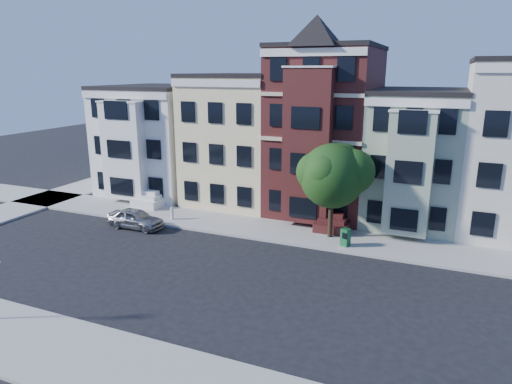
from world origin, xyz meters
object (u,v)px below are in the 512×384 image
at_px(parked_car, 136,219).
at_px(street_tree, 332,180).
at_px(fire_hydrant, 172,214).
at_px(newspaper_box, 345,237).

bearing_deg(parked_car, street_tree, -76.20).
xyz_separation_m(street_tree, fire_hydrant, (-11.33, -0.90, -3.38)).
relative_size(street_tree, fire_hydrant, 10.51).
bearing_deg(parked_car, newspaper_box, -82.07).
bearing_deg(newspaper_box, parked_car, -149.47).
xyz_separation_m(parked_car, fire_hydrant, (1.50, 2.24, -0.18)).
xyz_separation_m(parked_car, newspaper_box, (14.08, 1.95, 0.01)).
bearing_deg(street_tree, newspaper_box, -43.69).
height_order(parked_car, newspaper_box, parked_car).
distance_m(parked_car, fire_hydrant, 2.70).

